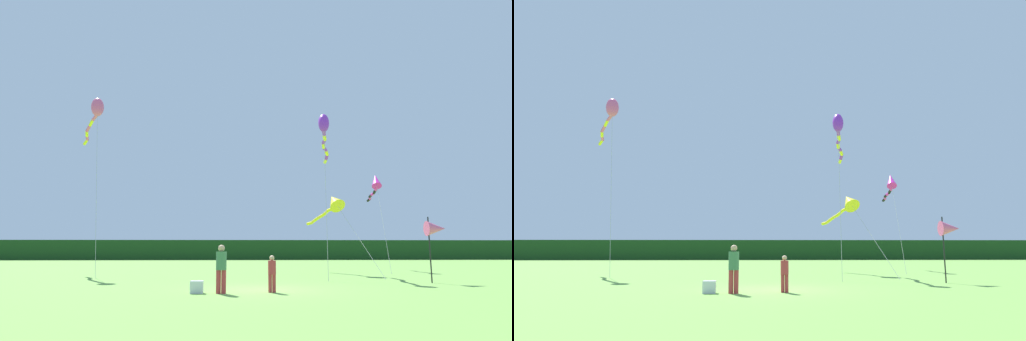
% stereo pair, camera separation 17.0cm
% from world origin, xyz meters
% --- Properties ---
extents(ground_plane, '(120.00, 120.00, 0.00)m').
position_xyz_m(ground_plane, '(0.00, 0.00, 0.00)').
color(ground_plane, '#6B9E42').
extents(distant_treeline, '(108.00, 2.26, 2.67)m').
position_xyz_m(distant_treeline, '(0.00, 45.00, 1.34)').
color(distant_treeline, '#193D19').
rests_on(distant_treeline, ground).
extents(person_adult, '(0.37, 0.37, 1.69)m').
position_xyz_m(person_adult, '(-1.58, -1.48, 0.95)').
color(person_adult, '#B23338').
rests_on(person_adult, ground).
extents(person_child, '(0.29, 0.29, 1.32)m').
position_xyz_m(person_child, '(0.26, -1.17, 0.74)').
color(person_child, '#B23338').
rests_on(person_child, ground).
extents(cooler_box, '(0.46, 0.40, 0.43)m').
position_xyz_m(cooler_box, '(-2.44, -1.32, 0.21)').
color(cooler_box, silver).
rests_on(cooler_box, ground).
extents(banner_flag_pole, '(0.90, 0.70, 3.03)m').
position_xyz_m(banner_flag_pole, '(8.32, 2.99, 2.46)').
color(banner_flag_pole, black).
rests_on(banner_flag_pole, ground).
extents(kite_purple, '(1.68, 7.77, 9.44)m').
position_xyz_m(kite_purple, '(4.17, 7.93, 8.51)').
color(kite_purple, '#B2B2B2').
rests_on(kite_purple, ground).
extents(kite_yellow, '(2.70, 8.53, 5.23)m').
position_xyz_m(kite_yellow, '(5.12, 10.45, 4.40)').
color(kite_yellow, '#B2B2B2').
rests_on(kite_yellow, ground).
extents(kite_magenta, '(1.35, 8.10, 7.28)m').
position_xyz_m(kite_magenta, '(9.43, 15.11, 6.41)').
color(kite_magenta, '#B2B2B2').
rests_on(kite_magenta, ground).
extents(kite_rainbow, '(3.65, 7.29, 11.37)m').
position_xyz_m(kite_rainbow, '(-10.36, 11.01, 10.42)').
color(kite_rainbow, '#B2B2B2').
rests_on(kite_rainbow, ground).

